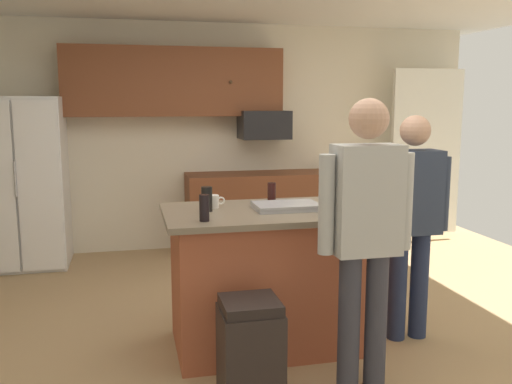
{
  "coord_description": "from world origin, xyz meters",
  "views": [
    {
      "loc": [
        -0.93,
        -3.71,
        1.69
      ],
      "look_at": [
        -0.02,
        0.21,
        1.05
      ],
      "focal_mm": 39.04,
      "sensor_mm": 36.0,
      "label": 1
    }
  ],
  "objects_px": {
    "mug_blue_stoneware": "(214,201)",
    "glass_stout_tall": "(333,205)",
    "tumbler_amber": "(207,199)",
    "glass_dark_ale": "(334,196)",
    "serving_tray": "(286,206)",
    "person_guest_left": "(412,213)",
    "glass_short_whisky": "(272,193)",
    "trash_bin": "(250,352)",
    "refrigerator": "(23,183)",
    "person_host_foreground": "(366,226)",
    "microwave_over_range": "(264,125)",
    "kitchen_island": "(266,277)",
    "glass_pilsner": "(204,208)"
  },
  "relations": [
    {
      "from": "refrigerator",
      "to": "microwave_over_range",
      "type": "distance_m",
      "value": 2.66
    },
    {
      "from": "glass_pilsner",
      "to": "serving_tray",
      "type": "bearing_deg",
      "value": 23.53
    },
    {
      "from": "microwave_over_range",
      "to": "glass_pilsner",
      "type": "xyz_separation_m",
      "value": [
        -1.08,
        -2.86,
        -0.39
      ]
    },
    {
      "from": "person_guest_left",
      "to": "person_host_foreground",
      "type": "height_order",
      "value": "person_host_foreground"
    },
    {
      "from": "person_guest_left",
      "to": "serving_tray",
      "type": "bearing_deg",
      "value": -0.44
    },
    {
      "from": "refrigerator",
      "to": "glass_dark_ale",
      "type": "height_order",
      "value": "refrigerator"
    },
    {
      "from": "glass_stout_tall",
      "to": "mug_blue_stoneware",
      "type": "bearing_deg",
      "value": 150.02
    },
    {
      "from": "trash_bin",
      "to": "tumbler_amber",
      "type": "bearing_deg",
      "value": 99.55
    },
    {
      "from": "mug_blue_stoneware",
      "to": "kitchen_island",
      "type": "bearing_deg",
      "value": -24.16
    },
    {
      "from": "mug_blue_stoneware",
      "to": "glass_dark_ale",
      "type": "bearing_deg",
      "value": -12.05
    },
    {
      "from": "person_guest_left",
      "to": "serving_tray",
      "type": "height_order",
      "value": "person_guest_left"
    },
    {
      "from": "refrigerator",
      "to": "glass_pilsner",
      "type": "height_order",
      "value": "refrigerator"
    },
    {
      "from": "refrigerator",
      "to": "trash_bin",
      "type": "xyz_separation_m",
      "value": [
        1.71,
        -3.19,
        -0.58
      ]
    },
    {
      "from": "mug_blue_stoneware",
      "to": "glass_stout_tall",
      "type": "bearing_deg",
      "value": -29.98
    },
    {
      "from": "kitchen_island",
      "to": "glass_dark_ale",
      "type": "height_order",
      "value": "glass_dark_ale"
    },
    {
      "from": "person_guest_left",
      "to": "tumbler_amber",
      "type": "height_order",
      "value": "person_guest_left"
    },
    {
      "from": "microwave_over_range",
      "to": "tumbler_amber",
      "type": "height_order",
      "value": "microwave_over_range"
    },
    {
      "from": "person_guest_left",
      "to": "mug_blue_stoneware",
      "type": "distance_m",
      "value": 1.4
    },
    {
      "from": "person_host_foreground",
      "to": "glass_dark_ale",
      "type": "bearing_deg",
      "value": -35.48
    },
    {
      "from": "refrigerator",
      "to": "mug_blue_stoneware",
      "type": "relative_size",
      "value": 14.76
    },
    {
      "from": "refrigerator",
      "to": "glass_pilsner",
      "type": "xyz_separation_m",
      "value": [
        1.52,
        -2.74,
        0.17
      ]
    },
    {
      "from": "tumbler_amber",
      "to": "mug_blue_stoneware",
      "type": "xyz_separation_m",
      "value": [
        0.06,
        0.11,
        -0.04
      ]
    },
    {
      "from": "glass_dark_ale",
      "to": "serving_tray",
      "type": "height_order",
      "value": "glass_dark_ale"
    },
    {
      "from": "tumbler_amber",
      "to": "serving_tray",
      "type": "relative_size",
      "value": 0.38
    },
    {
      "from": "glass_stout_tall",
      "to": "trash_bin",
      "type": "distance_m",
      "value": 1.09
    },
    {
      "from": "kitchen_island",
      "to": "glass_dark_ale",
      "type": "xyz_separation_m",
      "value": [
        0.49,
        -0.02,
        0.56
      ]
    },
    {
      "from": "glass_pilsner",
      "to": "trash_bin",
      "type": "height_order",
      "value": "glass_pilsner"
    },
    {
      "from": "glass_stout_tall",
      "to": "mug_blue_stoneware",
      "type": "height_order",
      "value": "glass_stout_tall"
    },
    {
      "from": "tumbler_amber",
      "to": "microwave_over_range",
      "type": "bearing_deg",
      "value": 68.1
    },
    {
      "from": "microwave_over_range",
      "to": "tumbler_amber",
      "type": "bearing_deg",
      "value": -111.9
    },
    {
      "from": "kitchen_island",
      "to": "mug_blue_stoneware",
      "type": "bearing_deg",
      "value": 155.84
    },
    {
      "from": "kitchen_island",
      "to": "trash_bin",
      "type": "bearing_deg",
      "value": -110.46
    },
    {
      "from": "person_guest_left",
      "to": "trash_bin",
      "type": "xyz_separation_m",
      "value": [
        -1.3,
        -0.61,
        -0.62
      ]
    },
    {
      "from": "trash_bin",
      "to": "glass_dark_ale",
      "type": "bearing_deg",
      "value": 42.75
    },
    {
      "from": "serving_tray",
      "to": "tumbler_amber",
      "type": "bearing_deg",
      "value": 174.5
    },
    {
      "from": "serving_tray",
      "to": "trash_bin",
      "type": "xyz_separation_m",
      "value": [
        -0.41,
        -0.71,
        -0.69
      ]
    },
    {
      "from": "kitchen_island",
      "to": "person_guest_left",
      "type": "bearing_deg",
      "value": -6.15
    },
    {
      "from": "person_guest_left",
      "to": "glass_dark_ale",
      "type": "relative_size",
      "value": 10.2
    },
    {
      "from": "tumbler_amber",
      "to": "glass_dark_ale",
      "type": "bearing_deg",
      "value": -4.44
    },
    {
      "from": "person_guest_left",
      "to": "glass_pilsner",
      "type": "height_order",
      "value": "person_guest_left"
    },
    {
      "from": "refrigerator",
      "to": "trash_bin",
      "type": "distance_m",
      "value": 3.67
    },
    {
      "from": "microwave_over_range",
      "to": "kitchen_island",
      "type": "xyz_separation_m",
      "value": [
        -0.62,
        -2.59,
        -0.96
      ]
    },
    {
      "from": "refrigerator",
      "to": "mug_blue_stoneware",
      "type": "bearing_deg",
      "value": -54.7
    },
    {
      "from": "refrigerator",
      "to": "microwave_over_range",
      "type": "xyz_separation_m",
      "value": [
        2.6,
        0.12,
        0.57
      ]
    },
    {
      "from": "refrigerator",
      "to": "tumbler_amber",
      "type": "bearing_deg",
      "value": -56.95
    },
    {
      "from": "microwave_over_range",
      "to": "tumbler_amber",
      "type": "xyz_separation_m",
      "value": [
        -1.02,
        -2.54,
        -0.39
      ]
    },
    {
      "from": "glass_dark_ale",
      "to": "serving_tray",
      "type": "bearing_deg",
      "value": 177.24
    },
    {
      "from": "mug_blue_stoneware",
      "to": "person_host_foreground",
      "type": "bearing_deg",
      "value": -49.94
    },
    {
      "from": "person_host_foreground",
      "to": "glass_dark_ale",
      "type": "distance_m",
      "value": 0.71
    },
    {
      "from": "glass_short_whisky",
      "to": "trash_bin",
      "type": "height_order",
      "value": "glass_short_whisky"
    }
  ]
}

